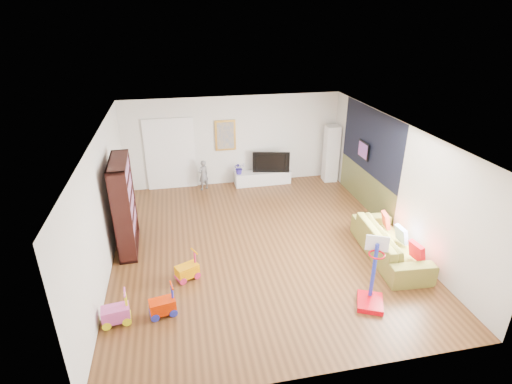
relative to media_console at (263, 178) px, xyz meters
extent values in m
cube|color=brown|center=(-0.84, -3.47, -0.20)|extent=(6.50, 7.50, 0.00)
cube|color=white|center=(-0.84, -3.47, 2.50)|extent=(6.50, 7.50, 0.00)
cube|color=silver|center=(-0.84, 0.28, 1.15)|extent=(6.50, 0.00, 2.70)
cube|color=white|center=(-0.84, -7.22, 1.15)|extent=(6.50, 0.00, 2.70)
cube|color=silver|center=(-4.09, -3.47, 1.15)|extent=(0.00, 7.50, 2.70)
cube|color=white|center=(2.41, -3.47, 1.15)|extent=(0.00, 7.50, 2.70)
cube|color=black|center=(2.40, -2.07, 1.65)|extent=(0.01, 3.20, 1.70)
cube|color=brown|center=(2.40, -2.07, 0.30)|extent=(0.01, 3.20, 1.00)
cube|color=white|center=(-2.74, 0.24, 0.85)|extent=(1.45, 0.06, 2.10)
cube|color=gold|center=(-1.09, 0.24, 1.35)|extent=(0.62, 0.06, 0.92)
cube|color=#7F3F8C|center=(2.33, -1.87, 1.35)|extent=(0.04, 0.56, 0.46)
cube|color=silver|center=(0.00, 0.00, 0.00)|extent=(1.74, 0.47, 0.40)
cube|color=silver|center=(2.14, -0.14, 0.68)|extent=(0.44, 0.44, 1.77)
cube|color=black|center=(-3.76, -2.97, 0.85)|extent=(0.42, 1.45, 2.10)
imported|color=olive|center=(1.83, -4.54, 0.14)|extent=(1.07, 2.38, 0.68)
cube|color=red|center=(0.71, -5.92, 0.47)|extent=(0.66, 0.71, 1.35)
cube|color=orange|center=(-2.53, -4.45, 0.09)|extent=(0.52, 0.43, 0.59)
cube|color=red|center=(-3.01, -5.42, 0.10)|extent=(0.49, 0.36, 0.60)
cube|color=#CD4A9E|center=(-3.79, -5.47, 0.11)|extent=(0.49, 0.34, 0.62)
imported|color=slate|center=(-1.83, -0.07, 0.26)|extent=(0.40, 0.37, 0.92)
imported|color=black|center=(0.26, 0.00, 0.53)|extent=(1.13, 0.39, 0.65)
imported|color=#2E2195|center=(-0.73, -0.03, 0.38)|extent=(0.37, 0.33, 0.37)
cube|color=red|center=(2.01, -5.21, 0.33)|extent=(0.15, 0.39, 0.38)
cube|color=silver|center=(2.07, -4.54, 0.33)|extent=(0.11, 0.36, 0.36)
cube|color=red|center=(2.05, -3.88, 0.33)|extent=(0.16, 0.36, 0.35)
camera|label=1|loc=(-2.51, -11.20, 4.73)|focal=28.00mm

